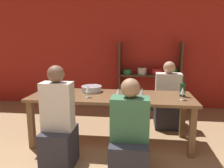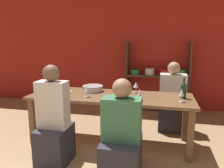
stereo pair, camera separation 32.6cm
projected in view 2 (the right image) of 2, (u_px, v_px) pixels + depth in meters
name	position (u px, v px, depth m)	size (l,w,h in m)	color
wall_back_red	(130.00, 49.00, 5.01)	(8.80, 0.06, 2.70)	red
shelf_unit	(157.00, 85.00, 4.83)	(1.36, 0.30, 1.50)	#4C3828
dining_table	(110.00, 101.00, 3.24)	(2.38, 0.81, 0.74)	brown
mixing_bowl	(93.00, 88.00, 3.48)	(0.33, 0.33, 0.09)	#B7BABC
wine_bottle_green	(183.00, 90.00, 3.04)	(0.08, 0.08, 0.29)	#19381E
wine_glass_red_a	(136.00, 85.00, 3.36)	(0.08, 0.08, 0.17)	white
wine_glass_red_b	(87.00, 89.00, 3.12)	(0.08, 0.08, 0.17)	white
wine_glass_red_c	(182.00, 93.00, 2.86)	(0.07, 0.07, 0.18)	white
wine_glass_empty_a	(116.00, 92.00, 2.91)	(0.08, 0.08, 0.17)	white
wine_glass_empty_b	(52.00, 82.00, 3.70)	(0.08, 0.08, 0.14)	white
wine_glass_white_a	(140.00, 93.00, 2.91)	(0.06, 0.06, 0.17)	white
cell_phone	(68.00, 91.00, 3.47)	(0.16, 0.10, 0.01)	silver
person_near_a	(54.00, 128.00, 2.70)	(0.36, 0.46, 1.26)	#2D2D38
person_far_a	(172.00, 105.00, 3.83)	(0.45, 0.56, 1.18)	#2D2D38
person_near_b	(122.00, 141.00, 2.48)	(0.43, 0.54, 1.13)	#2D2D38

